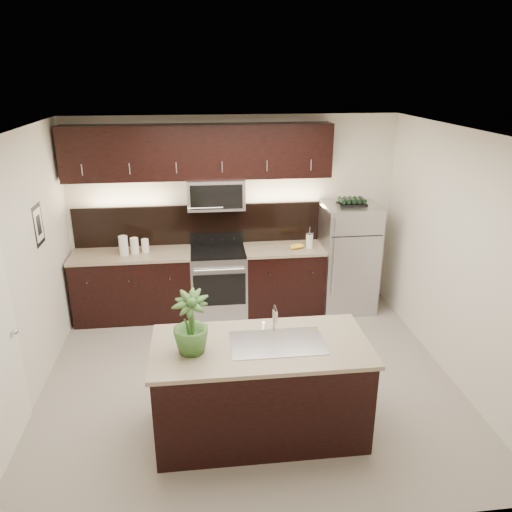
# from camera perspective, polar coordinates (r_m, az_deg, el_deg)

# --- Properties ---
(ground) EXTENTS (4.50, 4.50, 0.00)m
(ground) POSITION_cam_1_polar(r_m,az_deg,el_deg) (5.76, -0.80, -13.80)
(ground) COLOR gray
(ground) RESTS_ON ground
(room_walls) EXTENTS (4.52, 4.02, 2.71)m
(room_walls) POSITION_cam_1_polar(r_m,az_deg,el_deg) (4.96, -2.12, 2.28)
(room_walls) COLOR beige
(room_walls) RESTS_ON ground
(counter_run) EXTENTS (3.51, 0.65, 0.94)m
(counter_run) POSITION_cam_1_polar(r_m,az_deg,el_deg) (7.00, -5.98, -2.99)
(counter_run) COLOR black
(counter_run) RESTS_ON ground
(upper_fixtures) EXTENTS (3.49, 0.40, 1.66)m
(upper_fixtures) POSITION_cam_1_polar(r_m,az_deg,el_deg) (6.66, -6.30, 10.82)
(upper_fixtures) COLOR black
(upper_fixtures) RESTS_ON counter_run
(island) EXTENTS (1.96, 0.96, 0.94)m
(island) POSITION_cam_1_polar(r_m,az_deg,el_deg) (4.79, 0.53, -14.87)
(island) COLOR black
(island) RESTS_ON ground
(sink_faucet) EXTENTS (0.84, 0.50, 0.28)m
(sink_faucet) POSITION_cam_1_polar(r_m,az_deg,el_deg) (4.56, 2.43, -9.68)
(sink_faucet) COLOR silver
(sink_faucet) RESTS_ON island
(refrigerator) EXTENTS (0.74, 0.67, 1.53)m
(refrigerator) POSITION_cam_1_polar(r_m,az_deg,el_deg) (7.13, 10.47, -0.21)
(refrigerator) COLOR #B2B2B7
(refrigerator) RESTS_ON ground
(wine_rack) EXTENTS (0.38, 0.23, 0.09)m
(wine_rack) POSITION_cam_1_polar(r_m,az_deg,el_deg) (6.89, 10.90, 6.09)
(wine_rack) COLOR black
(wine_rack) RESTS_ON refrigerator
(plant) EXTENTS (0.39, 0.39, 0.56)m
(plant) POSITION_cam_1_polar(r_m,az_deg,el_deg) (4.32, -7.49, -7.59)
(plant) COLOR #345D25
(plant) RESTS_ON island
(canisters) EXTENTS (0.38, 0.18, 0.26)m
(canisters) POSITION_cam_1_polar(r_m,az_deg,el_deg) (6.83, -14.01, 1.15)
(canisters) COLOR silver
(canisters) RESTS_ON counter_run
(french_press) EXTENTS (0.10, 0.10, 0.29)m
(french_press) POSITION_cam_1_polar(r_m,az_deg,el_deg) (6.90, 6.13, 1.83)
(french_press) COLOR silver
(french_press) RESTS_ON counter_run
(bananas) EXTENTS (0.25, 0.22, 0.06)m
(bananas) POSITION_cam_1_polar(r_m,az_deg,el_deg) (6.85, 4.21, 1.07)
(bananas) COLOR yellow
(bananas) RESTS_ON counter_run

